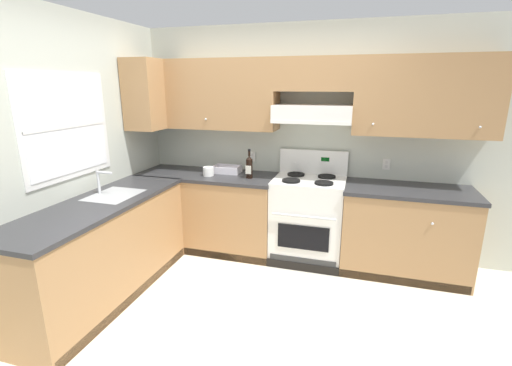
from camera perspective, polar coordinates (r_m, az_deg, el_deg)
name	(u,v)px	position (r m, az deg, el deg)	size (l,w,h in m)	color
ground_plane	(232,317)	(3.27, -3.75, -20.45)	(7.04, 7.04, 0.00)	beige
wall_back	(313,125)	(4.06, 8.97, 9.08)	(4.68, 0.57, 2.55)	beige
wall_left	(78,147)	(3.75, -26.40, 5.06)	(0.47, 4.00, 2.55)	beige
counter_back_run	(288,219)	(4.06, 5.05, -5.76)	(3.60, 0.65, 0.91)	#A87A4C
counter_left_run	(103,249)	(3.61, -23.03, -9.65)	(0.63, 1.91, 1.13)	#A87A4C
stove	(308,219)	(4.03, 8.19, -5.63)	(0.76, 0.62, 1.20)	white
wine_bottle	(249,166)	(3.95, -1.07, 2.64)	(0.07, 0.07, 0.32)	black
bowl	(227,170)	(4.23, -4.63, 2.03)	(0.31, 0.20, 0.08)	silver
paper_towel_roll	(208,171)	(4.11, -7.55, 1.85)	(0.12, 0.12, 0.10)	white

